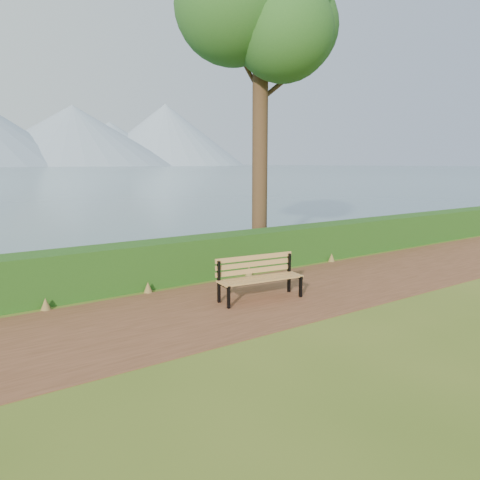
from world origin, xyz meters
TOP-DOWN VIEW (x-y plane):
  - ground at (0.00, 0.00)m, footprint 140.00×140.00m
  - path at (0.00, 0.30)m, footprint 40.00×3.40m
  - hedge at (0.00, 2.60)m, footprint 32.00×0.85m
  - bench at (0.58, 0.32)m, footprint 1.84×0.75m
  - tree at (3.19, 3.72)m, footprint 4.95×4.14m

SIDE VIEW (x-z plane):
  - ground at x=0.00m, z-range 0.00..0.00m
  - path at x=0.00m, z-range 0.00..0.01m
  - hedge at x=0.00m, z-range 0.00..1.00m
  - bench at x=0.58m, z-range 0.07..0.97m
  - tree at x=3.19m, z-range 2.32..11.84m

